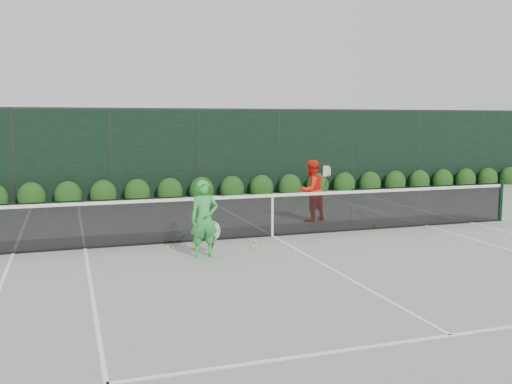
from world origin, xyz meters
name	(u,v)px	position (x,y,z in m)	size (l,w,h in m)	color
ground	(272,236)	(0.00, 0.00, 0.00)	(80.00, 80.00, 0.00)	gray
tennis_net	(271,213)	(-0.02, 0.00, 0.53)	(12.90, 0.10, 1.07)	black
player_woman	(204,219)	(-1.92, -1.43, 0.75)	(0.63, 0.37, 1.50)	green
player_man	(311,191)	(1.66, 1.56, 0.81)	(0.98, 0.85, 1.61)	#FD2A15
court_lines	(272,236)	(0.00, 0.00, 0.01)	(11.03, 23.83, 0.01)	white
windscreen_fence	(324,183)	(0.00, -2.71, 1.51)	(32.00, 21.07, 3.06)	black
hedge_row	(202,190)	(0.00, 7.15, 0.23)	(31.66, 0.65, 0.94)	#18360E
tennis_balls	(242,240)	(-0.83, -0.33, 0.03)	(5.42, 1.61, 0.07)	#B4E733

